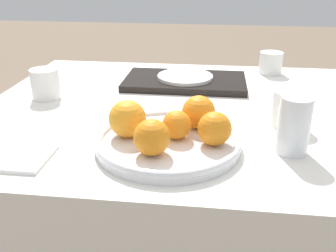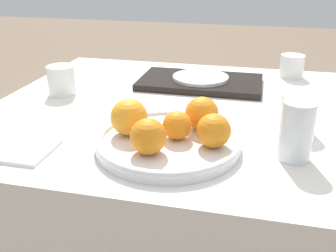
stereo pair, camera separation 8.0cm
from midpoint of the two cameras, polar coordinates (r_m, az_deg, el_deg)
name	(u,v)px [view 1 (the left image)]	position (r m, az deg, el deg)	size (l,w,h in m)	color
table	(189,222)	(1.22, 1.09, -13.79)	(1.11, 0.89, 0.74)	silver
fruit_platter	(168,142)	(0.82, -2.81, -2.36)	(0.31, 0.31, 0.03)	silver
orange_0	(177,125)	(0.81, -1.58, 0.11)	(0.06, 0.06, 0.06)	orange
orange_1	(215,129)	(0.78, 3.87, -0.45)	(0.07, 0.07, 0.07)	orange
orange_2	(152,137)	(0.74, -5.46, -1.71)	(0.07, 0.07, 0.07)	orange
orange_3	(199,112)	(0.86, 1.80, 1.98)	(0.07, 0.07, 0.07)	orange
orange_4	(127,119)	(0.82, -8.70, 1.00)	(0.08, 0.08, 0.08)	orange
water_glass	(294,125)	(0.81, 15.17, 0.02)	(0.06, 0.06, 0.12)	silver
serving_tray	(185,81)	(1.23, 0.61, 6.46)	(0.37, 0.21, 0.02)	black
side_plate	(185,77)	(1.22, 0.61, 7.14)	(0.17, 0.17, 0.01)	silver
cup_1	(271,63)	(1.37, 13.08, 8.89)	(0.08, 0.08, 0.07)	white
cup_2	(288,109)	(0.94, 14.72, 2.40)	(0.07, 0.07, 0.08)	white
cup_3	(45,84)	(1.16, -19.30, 5.77)	(0.08, 0.08, 0.08)	white
napkin	(17,156)	(0.85, -23.68, -4.14)	(0.13, 0.12, 0.01)	white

